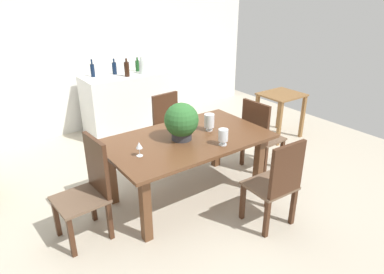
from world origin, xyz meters
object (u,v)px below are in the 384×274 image
Objects in this scene: flower_centerpiece at (181,121)px; dining_table at (187,147)px; chair_foot_end at (259,132)px; wine_bottle_amber at (114,68)px; wine_bottle_tall at (127,69)px; wine_bottle_clear at (138,66)px; crystal_vase_left at (209,121)px; chair_head_end at (89,185)px; wine_bottle_green at (142,67)px; wine_bottle_dark at (93,70)px; wine_glass at (139,146)px; kitchen_counter at (129,103)px; side_table at (281,104)px; chair_far_right at (170,124)px; chair_near_right at (278,181)px; crystal_vase_center_near at (223,136)px.

dining_table is at bearing -0.81° from flower_centerpiece.
wine_bottle_amber is at bearing 18.65° from chair_foot_end.
wine_bottle_tall reaches higher than wine_bottle_amber.
dining_table is at bearing -104.98° from wine_bottle_clear.
flower_centerpiece is 2.07× the size of crystal_vase_left.
wine_bottle_clear is at bearing 75.02° from dining_table.
chair_head_end is at bearing -120.09° from wine_bottle_amber.
wine_bottle_green is (0.59, 2.11, 0.44)m from dining_table.
wine_bottle_dark is 0.76m from wine_bottle_green.
chair_foot_end is 2.31m from wine_bottle_tall.
wine_bottle_amber is (0.85, 2.42, 0.22)m from wine_glass.
kitchen_counter is 5.09× the size of wine_bottle_tall.
crystal_vase_left is 2.07m from wine_bottle_tall.
wine_bottle_green is 2.31m from side_table.
wine_bottle_green is (0.26, 2.09, 0.22)m from crystal_vase_left.
wine_bottle_dark is (-0.53, 1.39, 0.57)m from chair_far_right.
kitchen_counter is at bearing 66.70° from wine_glass.
wine_bottle_amber is at bearing 110.57° from wine_bottle_tall.
chair_far_right is 3.50× the size of wine_bottle_green.
wine_bottle_tall is (-0.01, 2.05, 0.23)m from crystal_vase_left.
kitchen_counter is at bearing -13.62° from wine_bottle_dark.
kitchen_counter is at bearing -87.14° from chair_near_right.
crystal_vase_center_near is at bearing 70.20° from chair_head_end.
wine_bottle_tall is (-0.08, 1.10, 0.58)m from chair_far_right.
wine_bottle_dark is (-0.33, 2.74, 0.23)m from crystal_vase_center_near.
chair_head_end is at bearing 169.09° from wine_glass.
wine_bottle_green is at bearing -98.31° from wine_bottle_clear.
crystal_vase_left reaches higher than wine_glass.
crystal_vase_left is at bearing -97.21° from wine_bottle_clear.
wine_bottle_green is at bearing -32.50° from kitchen_counter.
wine_bottle_clear is 0.19m from wine_bottle_green.
wine_bottle_green is at bearing 82.89° from crystal_vase_left.
chair_near_right is at bearing -67.64° from dining_table.
wine_bottle_tall reaches higher than chair_foot_end.
dining_table is 1.06m from chair_near_right.
wine_bottle_dark reaches higher than crystal_vase_center_near.
wine_bottle_dark is at bearing 146.68° from wine_bottle_tall.
wine_bottle_tall reaches higher than flower_centerpiece.
wine_bottle_green is at bearing 6.88° from wine_bottle_tall.
dining_table is at bearing 85.73° from chair_head_end.
dining_table is 6.40× the size of wine_bottle_tall.
wine_bottle_dark is 0.35m from wine_bottle_amber.
crystal_vase_center_near is (-0.20, -1.35, 0.35)m from chair_far_right.
flower_centerpiece is 2.40m from wine_bottle_clear.
dining_table is 2.28m from kitchen_counter.
wine_bottle_amber is (0.29, 2.33, 0.11)m from flower_centerpiece.
wine_glass is 0.60× the size of wine_bottle_amber.
wine_bottle_tall reaches higher than chair_head_end.
crystal_vase_center_near reaches higher than side_table.
crystal_vase_left is 0.14× the size of kitchen_counter.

